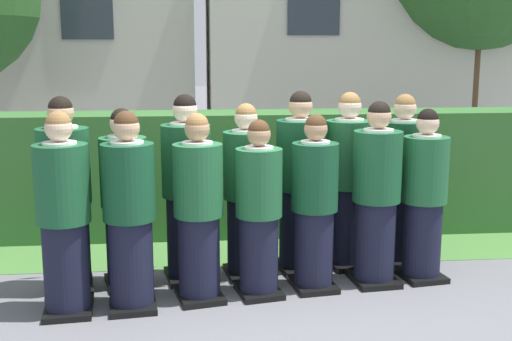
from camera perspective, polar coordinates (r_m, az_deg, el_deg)
name	(u,v)px	position (r m, az deg, el deg)	size (l,w,h in m)	color
ground_plane	(259,294)	(5.84, 0.24, -10.66)	(60.00, 60.00, 0.00)	slate
student_front_row_0	(64,219)	(5.43, -16.36, -4.06)	(0.43, 0.51, 1.64)	black
student_front_row_1	(130,216)	(5.41, -10.92, -3.93)	(0.43, 0.51, 1.63)	black
student_front_row_2	(198,213)	(5.52, -5.02, -3.67)	(0.46, 0.54, 1.60)	black
student_front_row_3	(259,213)	(5.61, 0.27, -3.74)	(0.43, 0.52, 1.53)	black
student_front_row_4	(314,207)	(5.78, 5.10, -3.20)	(0.42, 0.49, 1.56)	black
student_front_row_5	(376,198)	(5.98, 10.40, -2.37)	(0.43, 0.51, 1.66)	black
student_front_row_6	(424,199)	(6.20, 14.38, -2.43)	(0.43, 0.51, 1.58)	black
student_rear_row_0	(65,200)	(5.93, -16.22, -2.46)	(0.48, 0.57, 1.72)	black
student_rear_row_1	(125,203)	(5.94, -11.33, -2.76)	(0.47, 0.54, 1.60)	black
student_rear_row_2	(187,193)	(6.01, -6.04, -1.93)	(0.48, 0.57, 1.71)	black
student_rear_row_3	(246,195)	(6.07, -0.86, -2.17)	(0.44, 0.51, 1.63)	black
student_rear_row_4	(300,186)	(6.24, 3.80, -1.36)	(0.49, 0.57, 1.73)	black
student_rear_row_5	(348,184)	(6.42, 7.97, -1.20)	(0.50, 0.58, 1.71)	black
student_rear_row_6	(402,183)	(6.62, 12.56, -1.09)	(0.46, 0.56, 1.68)	black
hedge	(242,173)	(7.52, -1.22, -0.21)	(9.61, 0.70, 1.40)	#33662D
lawn_strip	(248,252)	(6.92, -0.71, -7.13)	(9.61, 0.90, 0.01)	#477A38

